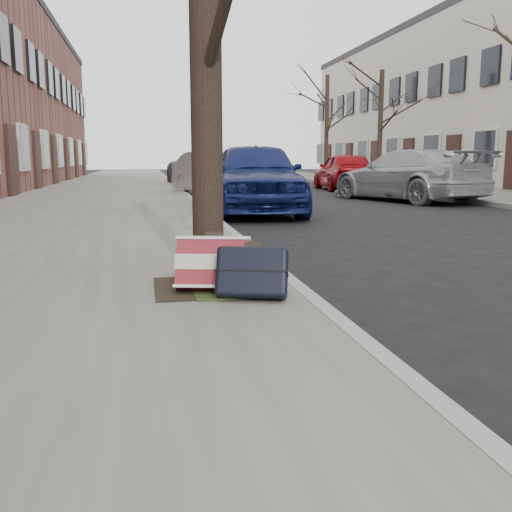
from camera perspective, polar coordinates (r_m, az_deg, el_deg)
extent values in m
cube|color=gray|center=(18.41, -14.87, 5.97)|extent=(5.00, 70.00, 0.12)
cube|color=#65635C|center=(21.04, 18.36, 6.23)|extent=(4.00, 70.00, 0.12)
cube|color=black|center=(4.67, -4.89, -3.10)|extent=(0.85, 0.85, 0.02)
cube|color=maroon|center=(4.48, -4.31, -0.88)|extent=(0.62, 0.44, 0.44)
cube|color=black|center=(4.25, -0.39, -1.60)|extent=(0.60, 0.45, 0.42)
imported|color=#101950|center=(12.29, -0.11, 7.91)|extent=(2.21, 4.68, 1.55)
imported|color=#93969A|center=(17.57, -3.91, 8.14)|extent=(2.63, 4.39, 1.37)
imported|color=#3E3E44|center=(24.28, -5.60, 8.54)|extent=(2.71, 5.08, 1.36)
imported|color=#999BA0|center=(16.36, 14.86, 7.79)|extent=(3.28, 5.20, 1.40)
imported|color=#8F050B|center=(21.64, 8.79, 8.38)|extent=(2.00, 4.22, 1.39)
cylinder|color=black|center=(24.76, 12.32, 12.44)|extent=(0.20, 0.20, 4.62)
cylinder|color=black|center=(31.52, 7.07, 12.68)|extent=(0.22, 0.22, 5.41)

